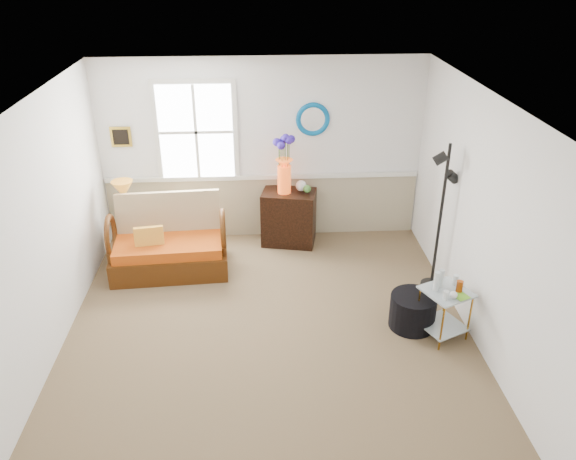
{
  "coord_description": "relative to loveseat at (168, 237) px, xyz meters",
  "views": [
    {
      "loc": [
        -0.09,
        -5.02,
        3.89
      ],
      "look_at": [
        0.22,
        0.19,
        1.23
      ],
      "focal_mm": 35.0,
      "sensor_mm": 36.0,
      "label": 1
    }
  ],
  "objects": [
    {
      "name": "floor",
      "position": [
        1.26,
        -1.52,
        -0.49
      ],
      "size": [
        4.5,
        5.0,
        0.01
      ],
      "primitive_type": "cube",
      "color": "#7F694B",
      "rests_on": "ground"
    },
    {
      "name": "ceiling",
      "position": [
        1.26,
        -1.52,
        2.11
      ],
      "size": [
        4.5,
        5.0,
        0.01
      ],
      "primitive_type": "cube",
      "color": "white",
      "rests_on": "walls"
    },
    {
      "name": "walls",
      "position": [
        1.26,
        -1.52,
        0.81
      ],
      "size": [
        4.51,
        5.01,
        2.6
      ],
      "color": "white",
      "rests_on": "floor"
    },
    {
      "name": "wainscot",
      "position": [
        1.26,
        0.96,
        -0.04
      ],
      "size": [
        4.46,
        0.02,
        0.9
      ],
      "primitive_type": "cube",
      "color": "tan",
      "rests_on": "walls"
    },
    {
      "name": "chair_rail",
      "position": [
        1.26,
        0.95,
        0.43
      ],
      "size": [
        4.46,
        0.04,
        0.06
      ],
      "primitive_type": "cube",
      "color": "silver",
      "rests_on": "walls"
    },
    {
      "name": "window",
      "position": [
        0.36,
        0.95,
        1.11
      ],
      "size": [
        1.14,
        0.06,
        1.44
      ],
      "primitive_type": null,
      "color": "white",
      "rests_on": "walls"
    },
    {
      "name": "picture",
      "position": [
        -0.66,
        0.96,
        1.06
      ],
      "size": [
        0.28,
        0.03,
        0.28
      ],
      "primitive_type": "cube",
      "color": "#AD8A2B",
      "rests_on": "walls"
    },
    {
      "name": "mirror",
      "position": [
        1.96,
        0.96,
        1.26
      ],
      "size": [
        0.47,
        0.07,
        0.47
      ],
      "primitive_type": "torus",
      "rotation": [
        1.57,
        0.0,
        0.0
      ],
      "color": "#0A67B0",
      "rests_on": "walls"
    },
    {
      "name": "loveseat",
      "position": [
        0.0,
        0.0,
        0.0
      ],
      "size": [
        1.54,
        0.94,
        0.97
      ],
      "primitive_type": null,
      "rotation": [
        0.0,
        0.0,
        0.06
      ],
      "color": "#562C08",
      "rests_on": "floor"
    },
    {
      "name": "throw_pillow",
      "position": [
        -0.22,
        -0.11,
        0.02
      ],
      "size": [
        0.38,
        0.15,
        0.37
      ],
      "primitive_type": null,
      "rotation": [
        0.0,
        0.0,
        0.15
      ],
      "color": "orange",
      "rests_on": "loveseat"
    },
    {
      "name": "lamp_stand",
      "position": [
        -0.59,
        0.46,
        -0.2
      ],
      "size": [
        0.39,
        0.39,
        0.57
      ],
      "primitive_type": null,
      "rotation": [
        0.0,
        0.0,
        0.26
      ],
      "color": "black",
      "rests_on": "floor"
    },
    {
      "name": "table_lamp",
      "position": [
        -0.62,
        0.49,
        0.34
      ],
      "size": [
        0.33,
        0.33,
        0.52
      ],
      "primitive_type": null,
      "rotation": [
        0.0,
        0.0,
        0.15
      ],
      "color": "#BA7422",
      "rests_on": "lamp_stand"
    },
    {
      "name": "potted_plant",
      "position": [
        -0.46,
        0.5,
        0.23
      ],
      "size": [
        0.38,
        0.41,
        0.3
      ],
      "primitive_type": "imported",
      "rotation": [
        0.0,
        0.0,
        0.09
      ],
      "color": "#468134",
      "rests_on": "lamp_stand"
    },
    {
      "name": "cabinet",
      "position": [
        1.62,
        0.68,
        -0.09
      ],
      "size": [
        0.82,
        0.62,
        0.79
      ],
      "primitive_type": null,
      "rotation": [
        0.0,
        0.0,
        -0.21
      ],
      "color": "black",
      "rests_on": "floor"
    },
    {
      "name": "flower_vase",
      "position": [
        1.55,
        0.67,
        0.71
      ],
      "size": [
        0.26,
        0.26,
        0.82
      ],
      "primitive_type": null,
      "rotation": [
        0.0,
        0.0,
        0.08
      ],
      "color": "#E44C14",
      "rests_on": "cabinet"
    },
    {
      "name": "side_table",
      "position": [
        3.17,
        -1.6,
        -0.2
      ],
      "size": [
        0.61,
        0.61,
        0.58
      ],
      "primitive_type": null,
      "rotation": [
        0.0,
        0.0,
        0.42
      ],
      "color": "#AC771F",
      "rests_on": "floor"
    },
    {
      "name": "tabletop_items",
      "position": [
        3.19,
        -1.62,
        0.21
      ],
      "size": [
        0.49,
        0.49,
        0.22
      ],
      "primitive_type": null,
      "rotation": [
        0.0,
        0.0,
        0.42
      ],
      "color": "silver",
      "rests_on": "side_table"
    },
    {
      "name": "floor_lamp",
      "position": [
        3.36,
        -0.6,
        0.46
      ],
      "size": [
        0.3,
        0.3,
        1.89
      ],
      "primitive_type": null,
      "rotation": [
        0.0,
        0.0,
        -0.11
      ],
      "color": "black",
      "rests_on": "floor"
    },
    {
      "name": "ottoman",
      "position": [
        2.89,
        -1.42,
        -0.29
      ],
      "size": [
        0.53,
        0.53,
        0.4
      ],
      "primitive_type": "cylinder",
      "rotation": [
        0.0,
        0.0,
        -0.03
      ],
      "color": "black",
      "rests_on": "floor"
    }
  ]
}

